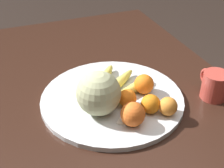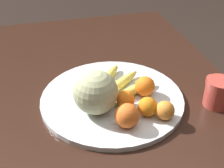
{
  "view_description": "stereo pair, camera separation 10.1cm",
  "coord_description": "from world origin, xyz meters",
  "px_view_note": "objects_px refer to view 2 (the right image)",
  "views": [
    {
      "loc": [
        -0.78,
        0.3,
        1.37
      ],
      "look_at": [
        0.0,
        -0.01,
        0.81
      ],
      "focal_mm": 50.0,
      "sensor_mm": 36.0,
      "label": 1
    },
    {
      "loc": [
        -0.82,
        0.2,
        1.37
      ],
      "look_at": [
        0.0,
        -0.01,
        0.81
      ],
      "focal_mm": 50.0,
      "sensor_mm": 36.0,
      "label": 2
    }
  ],
  "objects_px": {
    "orange_front_right": "(125,99)",
    "orange_mid_center": "(127,116)",
    "kitchen_table": "(109,122)",
    "fruit_bowl": "(112,98)",
    "ceramic_mug": "(218,92)",
    "orange_front_left": "(148,107)",
    "melon": "(96,92)",
    "orange_back_left": "(145,86)",
    "orange_back_right": "(165,110)",
    "produce_tag": "(122,117)",
    "banana_bunch": "(119,84)"
  },
  "relations": [
    {
      "from": "fruit_bowl",
      "to": "orange_back_left",
      "type": "bearing_deg",
      "value": -98.68
    },
    {
      "from": "fruit_bowl",
      "to": "orange_mid_center",
      "type": "xyz_separation_m",
      "value": [
        -0.15,
        -0.01,
        0.04
      ]
    },
    {
      "from": "kitchen_table",
      "to": "orange_mid_center",
      "type": "height_order",
      "value": "orange_mid_center"
    },
    {
      "from": "orange_back_left",
      "to": "ceramic_mug",
      "type": "distance_m",
      "value": 0.24
    },
    {
      "from": "orange_front_left",
      "to": "orange_back_left",
      "type": "bearing_deg",
      "value": -15.13
    },
    {
      "from": "orange_back_right",
      "to": "ceramic_mug",
      "type": "height_order",
      "value": "ceramic_mug"
    },
    {
      "from": "kitchen_table",
      "to": "melon",
      "type": "height_order",
      "value": "melon"
    },
    {
      "from": "banana_bunch",
      "to": "orange_back_right",
      "type": "distance_m",
      "value": 0.21
    },
    {
      "from": "fruit_bowl",
      "to": "banana_bunch",
      "type": "xyz_separation_m",
      "value": [
        0.04,
        -0.03,
        0.02
      ]
    },
    {
      "from": "orange_back_left",
      "to": "ceramic_mug",
      "type": "bearing_deg",
      "value": -111.69
    },
    {
      "from": "melon",
      "to": "banana_bunch",
      "type": "height_order",
      "value": "melon"
    },
    {
      "from": "orange_front_right",
      "to": "orange_mid_center",
      "type": "height_order",
      "value": "orange_mid_center"
    },
    {
      "from": "kitchen_table",
      "to": "orange_back_left",
      "type": "relative_size",
      "value": 22.5
    },
    {
      "from": "orange_back_left",
      "to": "ceramic_mug",
      "type": "xyz_separation_m",
      "value": [
        -0.09,
        -0.22,
        -0.0
      ]
    },
    {
      "from": "orange_mid_center",
      "to": "produce_tag",
      "type": "xyz_separation_m",
      "value": [
        0.04,
        0.0,
        -0.04
      ]
    },
    {
      "from": "orange_front_right",
      "to": "fruit_bowl",
      "type": "bearing_deg",
      "value": 22.89
    },
    {
      "from": "orange_back_right",
      "to": "produce_tag",
      "type": "bearing_deg",
      "value": 74.29
    },
    {
      "from": "orange_back_right",
      "to": "orange_mid_center",
      "type": "bearing_deg",
      "value": 91.77
    },
    {
      "from": "orange_mid_center",
      "to": "ceramic_mug",
      "type": "distance_m",
      "value": 0.33
    },
    {
      "from": "orange_front_right",
      "to": "orange_back_left",
      "type": "relative_size",
      "value": 0.87
    },
    {
      "from": "ceramic_mug",
      "to": "orange_mid_center",
      "type": "bearing_deg",
      "value": 98.32
    },
    {
      "from": "orange_front_right",
      "to": "produce_tag",
      "type": "bearing_deg",
      "value": 151.89
    },
    {
      "from": "fruit_bowl",
      "to": "banana_bunch",
      "type": "relative_size",
      "value": 2.0
    },
    {
      "from": "orange_front_right",
      "to": "ceramic_mug",
      "type": "xyz_separation_m",
      "value": [
        -0.04,
        -0.3,
        0.0
      ]
    },
    {
      "from": "orange_mid_center",
      "to": "produce_tag",
      "type": "distance_m",
      "value": 0.05
    },
    {
      "from": "orange_front_left",
      "to": "orange_back_left",
      "type": "distance_m",
      "value": 0.11
    },
    {
      "from": "kitchen_table",
      "to": "ceramic_mug",
      "type": "xyz_separation_m",
      "value": [
        -0.1,
        -0.34,
        0.14
      ]
    },
    {
      "from": "melon",
      "to": "produce_tag",
      "type": "distance_m",
      "value": 0.11
    },
    {
      "from": "melon",
      "to": "orange_back_right",
      "type": "relative_size",
      "value": 2.36
    },
    {
      "from": "orange_front_left",
      "to": "kitchen_table",
      "type": "bearing_deg",
      "value": 37.95
    },
    {
      "from": "kitchen_table",
      "to": "fruit_bowl",
      "type": "height_order",
      "value": "fruit_bowl"
    },
    {
      "from": "melon",
      "to": "orange_back_left",
      "type": "distance_m",
      "value": 0.18
    },
    {
      "from": "orange_mid_center",
      "to": "orange_back_right",
      "type": "bearing_deg",
      "value": -88.23
    },
    {
      "from": "melon",
      "to": "orange_front_right",
      "type": "xyz_separation_m",
      "value": [
        -0.01,
        -0.09,
        -0.04
      ]
    },
    {
      "from": "ceramic_mug",
      "to": "banana_bunch",
      "type": "bearing_deg",
      "value": 64.03
    },
    {
      "from": "kitchen_table",
      "to": "ceramic_mug",
      "type": "distance_m",
      "value": 0.38
    },
    {
      "from": "orange_back_left",
      "to": "orange_front_left",
      "type": "bearing_deg",
      "value": 164.87
    },
    {
      "from": "fruit_bowl",
      "to": "banana_bunch",
      "type": "height_order",
      "value": "banana_bunch"
    },
    {
      "from": "orange_mid_center",
      "to": "orange_back_right",
      "type": "xyz_separation_m",
      "value": [
        0.0,
        -0.12,
        -0.01
      ]
    },
    {
      "from": "melon",
      "to": "ceramic_mug",
      "type": "relative_size",
      "value": 1.11
    },
    {
      "from": "orange_front_left",
      "to": "orange_mid_center",
      "type": "distance_m",
      "value": 0.08
    },
    {
      "from": "kitchen_table",
      "to": "orange_back_left",
      "type": "xyz_separation_m",
      "value": [
        -0.02,
        -0.12,
        0.14
      ]
    },
    {
      "from": "kitchen_table",
      "to": "orange_front_right",
      "type": "height_order",
      "value": "orange_front_right"
    },
    {
      "from": "orange_front_right",
      "to": "produce_tag",
      "type": "height_order",
      "value": "orange_front_right"
    },
    {
      "from": "kitchen_table",
      "to": "fruit_bowl",
      "type": "bearing_deg",
      "value": -82.68
    },
    {
      "from": "orange_front_left",
      "to": "fruit_bowl",
      "type": "bearing_deg",
      "value": 34.22
    },
    {
      "from": "fruit_bowl",
      "to": "orange_mid_center",
      "type": "relative_size",
      "value": 6.48
    },
    {
      "from": "orange_mid_center",
      "to": "orange_back_right",
      "type": "distance_m",
      "value": 0.12
    },
    {
      "from": "kitchen_table",
      "to": "fruit_bowl",
      "type": "distance_m",
      "value": 0.1
    },
    {
      "from": "orange_front_right",
      "to": "orange_back_right",
      "type": "height_order",
      "value": "same"
    }
  ]
}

